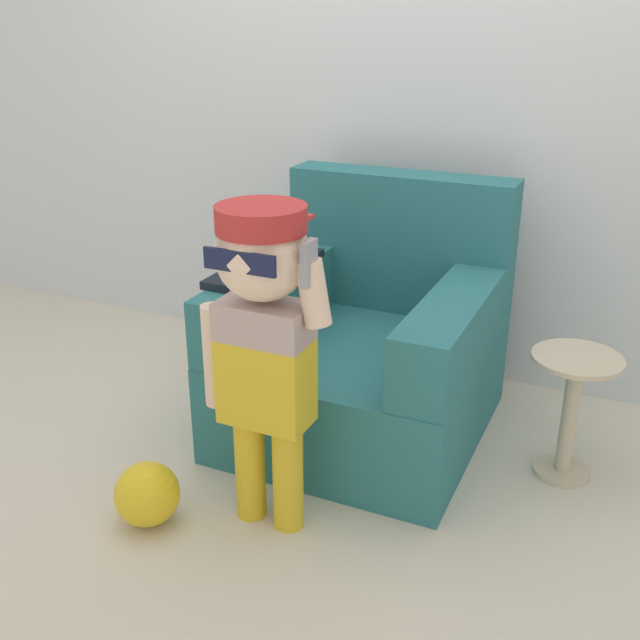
{
  "coord_description": "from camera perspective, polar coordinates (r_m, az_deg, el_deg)",
  "views": [
    {
      "loc": [
        1.07,
        -2.47,
        1.57
      ],
      "look_at": [
        0.09,
        -0.33,
        0.6
      ],
      "focal_mm": 42.0,
      "sensor_mm": 36.0,
      "label": 1
    }
  ],
  "objects": [
    {
      "name": "toy_ball",
      "position": [
        2.57,
        -13.03,
        -12.79
      ],
      "size": [
        0.21,
        0.21,
        0.21
      ],
      "color": "yellow",
      "rests_on": "ground_plane"
    },
    {
      "name": "armchair",
      "position": [
        2.97,
        3.63,
        -2.06
      ],
      "size": [
        0.95,
        1.0,
        0.96
      ],
      "color": "#286B70",
      "rests_on": "ground_plane"
    },
    {
      "name": "side_table",
      "position": [
        2.79,
        18.58,
        -6.11
      ],
      "size": [
        0.31,
        0.31,
        0.47
      ],
      "color": "beige",
      "rests_on": "ground_plane"
    },
    {
      "name": "person_child",
      "position": [
        2.23,
        -4.33,
        -0.17
      ],
      "size": [
        0.44,
        0.33,
        1.06
      ],
      "color": "gold",
      "rests_on": "ground_plane"
    },
    {
      "name": "wall_back",
      "position": [
        3.35,
        6.33,
        17.79
      ],
      "size": [
        10.0,
        0.05,
        2.6
      ],
      "color": "silver",
      "rests_on": "ground_plane"
    },
    {
      "name": "ground_plane",
      "position": [
        3.11,
        1.1,
        -7.76
      ],
      "size": [
        10.0,
        10.0,
        0.0
      ],
      "primitive_type": "plane",
      "color": "beige"
    }
  ]
}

